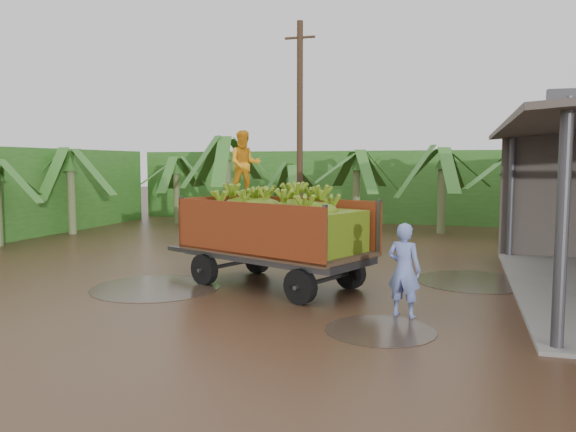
{
  "coord_description": "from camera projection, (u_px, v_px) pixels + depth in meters",
  "views": [
    {
      "loc": [
        3.76,
        -13.24,
        2.98
      ],
      "look_at": [
        -0.29,
        -0.04,
        1.68
      ],
      "focal_mm": 35.0,
      "sensor_mm": 36.0,
      "label": 1
    }
  ],
  "objects": [
    {
      "name": "utility_pole",
      "position": [
        300.0,
        130.0,
        21.86
      ],
      "size": [
        1.2,
        0.24,
        8.42
      ],
      "color": "#47301E",
      "rests_on": "ground"
    },
    {
      "name": "ground",
      "position": [
        300.0,
        283.0,
        13.98
      ],
      "size": [
        100.0,
        100.0,
        0.0
      ],
      "primitive_type": "plane",
      "color": "black",
      "rests_on": "ground"
    },
    {
      "name": "banana_plants",
      "position": [
        237.0,
        193.0,
        22.24
      ],
      "size": [
        24.01,
        20.22,
        4.25
      ],
      "color": "#2D661E",
      "rests_on": "ground"
    },
    {
      "name": "hedge_north",
      "position": [
        346.0,
        186.0,
        29.62
      ],
      "size": [
        22.0,
        3.0,
        3.6
      ],
      "primitive_type": "cube",
      "color": "#2D661E",
      "rests_on": "ground"
    },
    {
      "name": "man_blue",
      "position": [
        404.0,
        270.0,
        10.88
      ],
      "size": [
        0.77,
        0.61,
        1.84
      ],
      "primitive_type": "imported",
      "rotation": [
        0.0,
        0.0,
        2.85
      ],
      "color": "#7084CD",
      "rests_on": "ground"
    },
    {
      "name": "banana_trailer",
      "position": [
        275.0,
        229.0,
        13.5
      ],
      "size": [
        6.3,
        3.78,
        3.82
      ],
      "rotation": [
        0.0,
        0.0,
        -0.39
      ],
      "color": "#A03916",
      "rests_on": "ground"
    }
  ]
}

